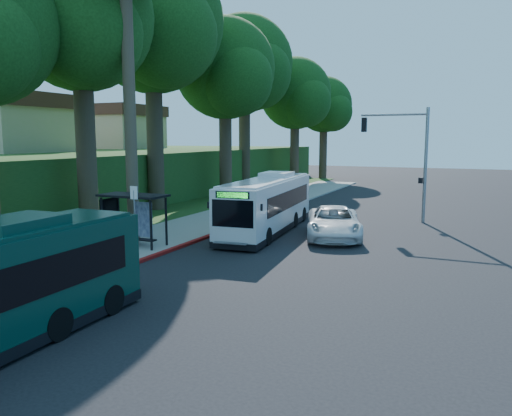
% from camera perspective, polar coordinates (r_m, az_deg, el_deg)
% --- Properties ---
extents(ground, '(140.00, 140.00, 0.00)m').
position_cam_1_polar(ground, '(23.78, 4.46, -4.59)').
color(ground, black).
rests_on(ground, ground).
extents(sidewalk, '(4.50, 70.00, 0.12)m').
position_cam_1_polar(sidewalk, '(27.04, -10.29, -3.03)').
color(sidewalk, gray).
rests_on(sidewalk, ground).
extents(red_curb, '(0.25, 30.00, 0.13)m').
position_cam_1_polar(red_curb, '(22.55, -11.18, -5.25)').
color(red_curb, maroon).
rests_on(red_curb, ground).
extents(grass_verge, '(8.00, 70.00, 0.06)m').
position_cam_1_polar(grass_verge, '(34.35, -13.45, -0.83)').
color(grass_verge, '#234719').
rests_on(grass_verge, ground).
extents(bus_shelter, '(3.20, 1.51, 2.55)m').
position_cam_1_polar(bus_shelter, '(24.46, -14.07, -0.15)').
color(bus_shelter, black).
rests_on(bus_shelter, ground).
extents(stop_sign_pole, '(0.35, 0.06, 3.17)m').
position_cam_1_polar(stop_sign_pole, '(21.62, -13.72, -0.44)').
color(stop_sign_pole, gray).
rests_on(stop_sign_pole, ground).
extents(traffic_signal_pole, '(4.10, 0.30, 7.00)m').
position_cam_1_polar(traffic_signal_pole, '(32.14, 17.06, 6.32)').
color(traffic_signal_pole, gray).
rests_on(traffic_signal_pole, ground).
extents(hillside_backdrop, '(24.00, 60.00, 8.80)m').
position_cam_1_polar(hillside_backdrop, '(50.34, -18.61, 4.47)').
color(hillside_backdrop, '#234719').
rests_on(hillside_backdrop, ground).
extents(tree_0, '(8.40, 8.00, 15.70)m').
position_cam_1_polar(tree_0, '(30.34, -19.32, 19.03)').
color(tree_0, '#382B1E').
rests_on(tree_0, ground).
extents(tree_1, '(10.50, 10.00, 18.26)m').
position_cam_1_polar(tree_1, '(37.35, -11.66, 19.52)').
color(tree_1, '#382B1E').
rests_on(tree_1, ground).
extents(tree_2, '(8.82, 8.40, 15.12)m').
position_cam_1_polar(tree_2, '(42.99, -3.46, 15.07)').
color(tree_2, '#382B1E').
rests_on(tree_2, ground).
extents(tree_3, '(10.08, 9.60, 17.28)m').
position_cam_1_polar(tree_3, '(51.16, -1.23, 15.65)').
color(tree_3, '#382B1E').
rests_on(tree_3, ground).
extents(tree_4, '(8.40, 8.00, 14.14)m').
position_cam_1_polar(tree_4, '(57.35, 4.58, 12.53)').
color(tree_4, '#382B1E').
rests_on(tree_4, ground).
extents(tree_5, '(7.35, 7.00, 12.86)m').
position_cam_1_polar(tree_5, '(64.59, 7.83, 11.29)').
color(tree_5, '#382B1E').
rests_on(tree_5, ground).
extents(white_bus, '(3.31, 10.93, 3.21)m').
position_cam_1_polar(white_bus, '(27.67, 1.40, 0.51)').
color(white_bus, silver).
rests_on(white_bus, ground).
extents(pickup, '(4.30, 6.36, 1.62)m').
position_cam_1_polar(pickup, '(26.32, 8.87, -1.64)').
color(pickup, silver).
rests_on(pickup, ground).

